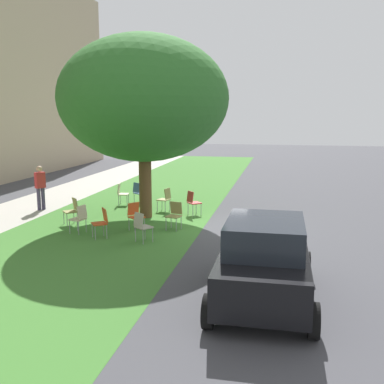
{
  "coord_description": "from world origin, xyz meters",
  "views": [
    {
      "loc": [
        -13.96,
        -2.24,
        3.63
      ],
      "look_at": [
        0.01,
        0.61,
        1.13
      ],
      "focal_mm": 41.93,
      "sensor_mm": 36.0,
      "label": 1
    }
  ],
  "objects_px": {
    "street_tree": "(144,99)",
    "chair_2": "(135,214)",
    "parked_car": "(264,259)",
    "chair_5": "(175,213)",
    "chair_3": "(193,201)",
    "chair_9": "(122,192)",
    "chair_0": "(142,225)",
    "chair_6": "(102,221)",
    "chair_7": "(165,198)",
    "chair_4": "(139,191)",
    "chair_8": "(72,209)",
    "pedestrian_1": "(40,186)",
    "chair_1": "(79,217)"
  },
  "relations": [
    {
      "from": "chair_6",
      "to": "parked_car",
      "type": "relative_size",
      "value": 0.24
    },
    {
      "from": "parked_car",
      "to": "chair_5",
      "type": "bearing_deg",
      "value": 31.19
    },
    {
      "from": "street_tree",
      "to": "chair_8",
      "type": "xyz_separation_m",
      "value": [
        -1.51,
        2.06,
        -3.61
      ]
    },
    {
      "from": "chair_0",
      "to": "parked_car",
      "type": "bearing_deg",
      "value": -133.24
    },
    {
      "from": "chair_7",
      "to": "chair_8",
      "type": "bearing_deg",
      "value": 136.03
    },
    {
      "from": "parked_car",
      "to": "chair_2",
      "type": "bearing_deg",
      "value": 42.24
    },
    {
      "from": "chair_1",
      "to": "chair_9",
      "type": "distance_m",
      "value": 4.41
    },
    {
      "from": "chair_9",
      "to": "chair_5",
      "type": "bearing_deg",
      "value": -138.09
    },
    {
      "from": "chair_1",
      "to": "chair_4",
      "type": "distance_m",
      "value": 4.75
    },
    {
      "from": "chair_6",
      "to": "chair_8",
      "type": "height_order",
      "value": "same"
    },
    {
      "from": "chair_7",
      "to": "chair_5",
      "type": "bearing_deg",
      "value": -158.83
    },
    {
      "from": "pedestrian_1",
      "to": "chair_7",
      "type": "bearing_deg",
      "value": -81.46
    },
    {
      "from": "chair_1",
      "to": "parked_car",
      "type": "relative_size",
      "value": 0.24
    },
    {
      "from": "chair_0",
      "to": "street_tree",
      "type": "bearing_deg",
      "value": 15.42
    },
    {
      "from": "chair_1",
      "to": "parked_car",
      "type": "bearing_deg",
      "value": -124.38
    },
    {
      "from": "parked_car",
      "to": "pedestrian_1",
      "type": "relative_size",
      "value": 2.19
    },
    {
      "from": "chair_2",
      "to": "chair_6",
      "type": "relative_size",
      "value": 1.0
    },
    {
      "from": "chair_4",
      "to": "parked_car",
      "type": "relative_size",
      "value": 0.24
    },
    {
      "from": "chair_0",
      "to": "chair_5",
      "type": "xyz_separation_m",
      "value": [
        1.62,
        -0.56,
        0.0
      ]
    },
    {
      "from": "chair_7",
      "to": "chair_8",
      "type": "height_order",
      "value": "same"
    },
    {
      "from": "chair_1",
      "to": "chair_9",
      "type": "relative_size",
      "value": 1.0
    },
    {
      "from": "chair_3",
      "to": "chair_2",
      "type": "bearing_deg",
      "value": 151.93
    },
    {
      "from": "chair_7",
      "to": "pedestrian_1",
      "type": "distance_m",
      "value": 4.78
    },
    {
      "from": "chair_5",
      "to": "chair_9",
      "type": "distance_m",
      "value": 4.51
    },
    {
      "from": "chair_1",
      "to": "chair_5",
      "type": "height_order",
      "value": "same"
    },
    {
      "from": "chair_6",
      "to": "chair_7",
      "type": "height_order",
      "value": "same"
    },
    {
      "from": "chair_2",
      "to": "parked_car",
      "type": "distance_m",
      "value": 6.25
    },
    {
      "from": "chair_9",
      "to": "chair_7",
      "type": "bearing_deg",
      "value": -111.7
    },
    {
      "from": "street_tree",
      "to": "chair_3",
      "type": "distance_m",
      "value": 3.99
    },
    {
      "from": "chair_8",
      "to": "chair_7",
      "type": "bearing_deg",
      "value": -43.97
    },
    {
      "from": "chair_4",
      "to": "parked_car",
      "type": "xyz_separation_m",
      "value": [
        -8.68,
        -5.43,
        0.32
      ]
    },
    {
      "from": "street_tree",
      "to": "chair_6",
      "type": "height_order",
      "value": "street_tree"
    },
    {
      "from": "chair_3",
      "to": "chair_5",
      "type": "distance_m",
      "value": 2.15
    },
    {
      "from": "chair_6",
      "to": "pedestrian_1",
      "type": "relative_size",
      "value": 0.52
    },
    {
      "from": "street_tree",
      "to": "chair_2",
      "type": "distance_m",
      "value": 4.06
    },
    {
      "from": "chair_3",
      "to": "chair_9",
      "type": "distance_m",
      "value": 3.39
    },
    {
      "from": "chair_9",
      "to": "chair_0",
      "type": "bearing_deg",
      "value": -153.79
    },
    {
      "from": "chair_3",
      "to": "chair_6",
      "type": "distance_m",
      "value": 4.06
    },
    {
      "from": "chair_0",
      "to": "chair_1",
      "type": "distance_m",
      "value": 2.25
    },
    {
      "from": "chair_3",
      "to": "chair_4",
      "type": "relative_size",
      "value": 1.0
    },
    {
      "from": "chair_2",
      "to": "chair_7",
      "type": "relative_size",
      "value": 1.0
    },
    {
      "from": "chair_1",
      "to": "chair_8",
      "type": "bearing_deg",
      "value": 36.08
    },
    {
      "from": "chair_3",
      "to": "chair_8",
      "type": "relative_size",
      "value": 1.0
    },
    {
      "from": "chair_9",
      "to": "parked_car",
      "type": "xyz_separation_m",
      "value": [
        -8.34,
        -6.03,
        0.32
      ]
    },
    {
      "from": "parked_car",
      "to": "chair_6",
      "type": "bearing_deg",
      "value": 53.63
    },
    {
      "from": "chair_4",
      "to": "pedestrian_1",
      "type": "distance_m",
      "value": 3.79
    },
    {
      "from": "street_tree",
      "to": "chair_8",
      "type": "distance_m",
      "value": 4.43
    },
    {
      "from": "chair_0",
      "to": "chair_7",
      "type": "xyz_separation_m",
      "value": [
        4.17,
        0.42,
        0.0
      ]
    },
    {
      "from": "chair_2",
      "to": "street_tree",
      "type": "bearing_deg",
      "value": 7.36
    },
    {
      "from": "pedestrian_1",
      "to": "chair_1",
      "type": "bearing_deg",
      "value": -134.36
    }
  ]
}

